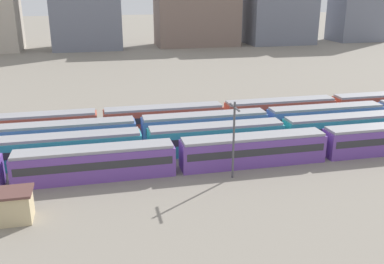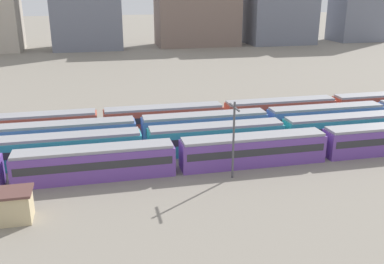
{
  "view_description": "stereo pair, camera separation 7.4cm",
  "coord_description": "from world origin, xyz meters",
  "px_view_note": "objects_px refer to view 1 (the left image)",
  "views": [
    {
      "loc": [
        6.82,
        -46.01,
        20.71
      ],
      "look_at": [
        19.01,
        7.8,
        2.04
      ],
      "focal_mm": 40.1,
      "sensor_mm": 36.0,
      "label": 1
    },
    {
      "loc": [
        6.89,
        -46.02,
        20.71
      ],
      "look_at": [
        19.01,
        7.8,
        2.04
      ],
      "focal_mm": 40.1,
      "sensor_mm": 36.0,
      "label": 2
    }
  ],
  "objects_px": {
    "train_track_0": "(177,156)",
    "catenary_pole_2": "(234,136)",
    "train_track_2": "(380,114)",
    "train_track_3": "(280,110)",
    "train_track_1": "(216,138)",
    "signal_hut": "(14,206)"
  },
  "relations": [
    {
      "from": "train_track_1",
      "to": "train_track_2",
      "type": "bearing_deg",
      "value": 10.47
    },
    {
      "from": "train_track_0",
      "to": "signal_hut",
      "type": "bearing_deg",
      "value": -155.04
    },
    {
      "from": "train_track_2",
      "to": "signal_hut",
      "type": "relative_size",
      "value": 31.25
    },
    {
      "from": "train_track_3",
      "to": "train_track_1",
      "type": "bearing_deg",
      "value": -142.59
    },
    {
      "from": "train_track_0",
      "to": "signal_hut",
      "type": "xyz_separation_m",
      "value": [
        -16.95,
        -7.89,
        -0.35
      ]
    },
    {
      "from": "train_track_0",
      "to": "catenary_pole_2",
      "type": "height_order",
      "value": "catenary_pole_2"
    },
    {
      "from": "signal_hut",
      "to": "catenary_pole_2",
      "type": "bearing_deg",
      "value": 11.48
    },
    {
      "from": "train_track_0",
      "to": "catenary_pole_2",
      "type": "bearing_deg",
      "value": -29.49
    },
    {
      "from": "train_track_3",
      "to": "signal_hut",
      "type": "distance_m",
      "value": 43.65
    },
    {
      "from": "train_track_0",
      "to": "train_track_1",
      "type": "bearing_deg",
      "value": 39.83
    },
    {
      "from": "catenary_pole_2",
      "to": "train_track_2",
      "type": "bearing_deg",
      "value": 25.57
    },
    {
      "from": "train_track_2",
      "to": "train_track_3",
      "type": "bearing_deg",
      "value": 160.31
    },
    {
      "from": "train_track_1",
      "to": "catenary_pole_2",
      "type": "bearing_deg",
      "value": -93.04
    },
    {
      "from": "train_track_0",
      "to": "train_track_2",
      "type": "relative_size",
      "value": 0.66
    },
    {
      "from": "train_track_0",
      "to": "catenary_pole_2",
      "type": "relative_size",
      "value": 8.33
    },
    {
      "from": "train_track_0",
      "to": "train_track_3",
      "type": "bearing_deg",
      "value": 38.19
    },
    {
      "from": "train_track_1",
      "to": "catenary_pole_2",
      "type": "height_order",
      "value": "catenary_pole_2"
    },
    {
      "from": "train_track_0",
      "to": "signal_hut",
      "type": "relative_size",
      "value": 20.75
    },
    {
      "from": "train_track_3",
      "to": "signal_hut",
      "type": "xyz_separation_m",
      "value": [
        -36.79,
        -23.49,
        -0.35
      ]
    },
    {
      "from": "train_track_1",
      "to": "train_track_0",
      "type": "bearing_deg",
      "value": -140.17
    },
    {
      "from": "train_track_2",
      "to": "signal_hut",
      "type": "xyz_separation_m",
      "value": [
        -51.32,
        -18.29,
        -0.35
      ]
    },
    {
      "from": "catenary_pole_2",
      "to": "signal_hut",
      "type": "relative_size",
      "value": 2.49
    }
  ]
}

